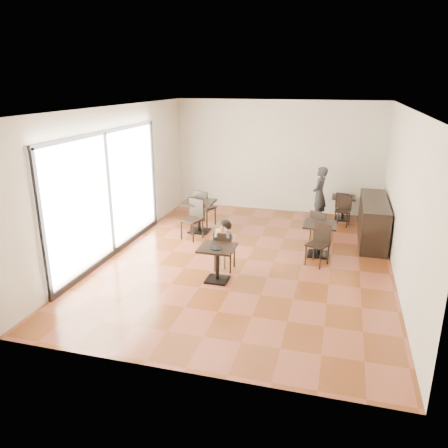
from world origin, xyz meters
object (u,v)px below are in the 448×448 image
(cafe_table_mid, at_px, (319,240))
(chair_back_b, at_px, (343,211))
(child_table, at_px, (217,264))
(child_chair, at_px, (225,250))
(cafe_table_left, at_px, (199,217))
(cafe_table_back, at_px, (343,208))
(chair_left_a, at_px, (205,208))
(chair_mid_b, at_px, (318,245))
(adult_patron, at_px, (319,194))
(chair_mid_a, at_px, (321,229))
(child, at_px, (225,245))
(chair_left_b, at_px, (192,220))
(chair_back_a, at_px, (343,206))

(cafe_table_mid, xyz_separation_m, chair_back_b, (0.48, 2.28, 0.03))
(child_table, relative_size, chair_back_b, 0.88)
(child_chair, distance_m, chair_back_b, 4.24)
(cafe_table_mid, xyz_separation_m, cafe_table_left, (-3.06, 0.82, 0.03))
(cafe_table_back, relative_size, chair_left_a, 0.68)
(chair_mid_b, bearing_deg, child_table, -119.50)
(cafe_table_left, bearing_deg, adult_patron, 30.67)
(cafe_table_left, bearing_deg, chair_back_b, 22.46)
(cafe_table_left, relative_size, cafe_table_back, 1.22)
(chair_mid_a, bearing_deg, child_chair, 70.49)
(child, relative_size, adult_patron, 0.70)
(cafe_table_back, height_order, chair_left_b, chair_left_b)
(chair_left_b, bearing_deg, cafe_table_left, 110.20)
(adult_patron, xyz_separation_m, chair_back_a, (0.65, 0.31, -0.36))
(chair_left_b, distance_m, chair_back_a, 4.37)
(child, xyz_separation_m, chair_left_a, (-1.25, 2.66, -0.05))
(cafe_table_left, bearing_deg, chair_mid_b, -24.07)
(cafe_table_mid, distance_m, chair_back_b, 2.33)
(adult_patron, distance_m, chair_mid_b, 3.10)
(child, height_order, adult_patron, adult_patron)
(cafe_table_back, bearing_deg, chair_mid_a, -101.78)
(child_table, xyz_separation_m, chair_mid_a, (1.81, 2.39, 0.09))
(cafe_table_mid, bearing_deg, child_table, -134.49)
(cafe_table_mid, height_order, chair_mid_b, chair_mid_b)
(child_chair, height_order, cafe_table_mid, child_chair)
(child_table, height_order, cafe_table_left, cafe_table_left)
(chair_left_a, bearing_deg, chair_mid_b, 168.14)
(chair_back_a, bearing_deg, chair_back_b, 103.09)
(child_table, relative_size, chair_left_b, 0.72)
(cafe_table_left, height_order, cafe_table_back, cafe_table_left)
(chair_mid_a, relative_size, chair_back_a, 1.12)
(cafe_table_mid, bearing_deg, chair_mid_b, -90.00)
(chair_left_b, bearing_deg, child_chair, -31.06)
(chair_back_a, bearing_deg, child, 74.14)
(chair_mid_b, relative_size, chair_back_a, 1.12)
(child_table, bearing_deg, cafe_table_mid, 45.51)
(child, xyz_separation_m, cafe_table_mid, (1.81, 1.29, -0.16))
(adult_patron, bearing_deg, chair_back_a, 128.45)
(chair_mid_b, xyz_separation_m, chair_left_a, (-3.06, 1.92, 0.04))
(cafe_table_left, height_order, chair_back_a, cafe_table_left)
(child, distance_m, chair_mid_b, 1.96)
(child, relative_size, chair_left_b, 1.10)
(chair_left_b, bearing_deg, child_table, -39.12)
(cafe_table_back, xyz_separation_m, chair_back_a, (0.00, 0.01, 0.07))
(child_chair, bearing_deg, chair_back_a, -118.95)
(child_table, bearing_deg, chair_back_b, 61.00)
(child, height_order, chair_back_b, child)
(child, xyz_separation_m, chair_back_b, (2.29, 3.57, -0.13))
(chair_mid_b, bearing_deg, adult_patron, 118.22)
(chair_mid_b, bearing_deg, chair_left_b, -169.98)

